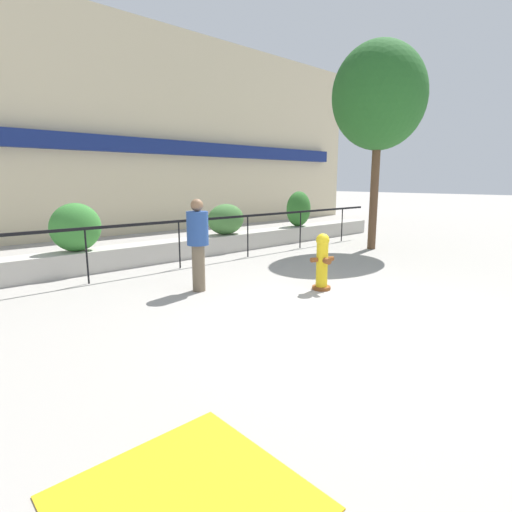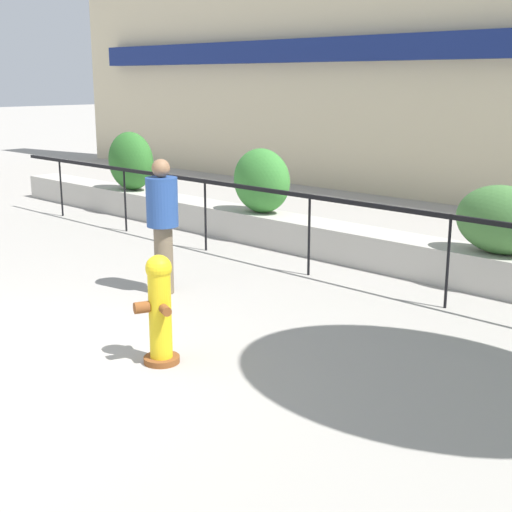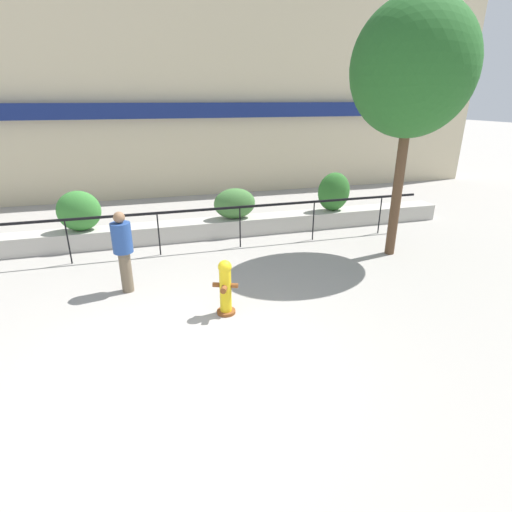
{
  "view_description": "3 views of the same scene",
  "coord_description": "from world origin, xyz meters",
  "px_view_note": "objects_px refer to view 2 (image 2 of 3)",
  "views": [
    {
      "loc": [
        -4.91,
        -3.18,
        2.06
      ],
      "look_at": [
        0.81,
        3.1,
        0.44
      ],
      "focal_mm": 28.0,
      "sensor_mm": 36.0,
      "label": 1
    },
    {
      "loc": [
        6.17,
        -2.6,
        2.7
      ],
      "look_at": [
        0.89,
        2.9,
        0.79
      ],
      "focal_mm": 50.0,
      "sensor_mm": 36.0,
      "label": 2
    },
    {
      "loc": [
        -0.3,
        -5.09,
        3.81
      ],
      "look_at": [
        1.74,
        1.94,
        0.9
      ],
      "focal_mm": 28.0,
      "sensor_mm": 36.0,
      "label": 3
    }
  ],
  "objects_px": {
    "hedge_bush_1": "(261,181)",
    "pedestrian": "(162,218)",
    "hedge_bush_0": "(131,161)",
    "fire_hydrant": "(160,309)",
    "hedge_bush_2": "(501,220)"
  },
  "relations": [
    {
      "from": "hedge_bush_1",
      "to": "pedestrian",
      "type": "height_order",
      "value": "pedestrian"
    },
    {
      "from": "hedge_bush_0",
      "to": "fire_hydrant",
      "type": "bearing_deg",
      "value": -34.7
    },
    {
      "from": "hedge_bush_2",
      "to": "fire_hydrant",
      "type": "distance_m",
      "value": 4.74
    },
    {
      "from": "hedge_bush_1",
      "to": "pedestrian",
      "type": "bearing_deg",
      "value": -69.13
    },
    {
      "from": "fire_hydrant",
      "to": "pedestrian",
      "type": "distance_m",
      "value": 2.38
    },
    {
      "from": "hedge_bush_0",
      "to": "hedge_bush_1",
      "type": "xyz_separation_m",
      "value": [
        3.62,
        0.0,
        -0.05
      ]
    },
    {
      "from": "hedge_bush_0",
      "to": "pedestrian",
      "type": "bearing_deg",
      "value": -32.54
    },
    {
      "from": "hedge_bush_0",
      "to": "pedestrian",
      "type": "relative_size",
      "value": 0.68
    },
    {
      "from": "pedestrian",
      "to": "fire_hydrant",
      "type": "bearing_deg",
      "value": -39.96
    },
    {
      "from": "hedge_bush_2",
      "to": "fire_hydrant",
      "type": "height_order",
      "value": "hedge_bush_2"
    },
    {
      "from": "hedge_bush_1",
      "to": "fire_hydrant",
      "type": "relative_size",
      "value": 1.03
    },
    {
      "from": "pedestrian",
      "to": "hedge_bush_0",
      "type": "bearing_deg",
      "value": 147.46
    },
    {
      "from": "hedge_bush_0",
      "to": "fire_hydrant",
      "type": "height_order",
      "value": "hedge_bush_0"
    },
    {
      "from": "hedge_bush_0",
      "to": "fire_hydrant",
      "type": "xyz_separation_m",
      "value": [
        6.57,
        -4.55,
        -0.53
      ]
    },
    {
      "from": "hedge_bush_2",
      "to": "hedge_bush_0",
      "type": "bearing_deg",
      "value": 180.0
    }
  ]
}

